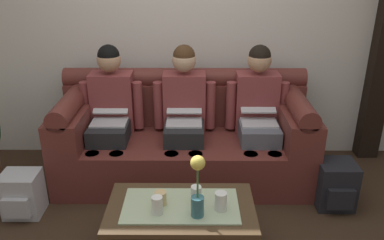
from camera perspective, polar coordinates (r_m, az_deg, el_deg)
back_wall_patterned at (r=3.87m, az=-1.02°, el=15.46°), size 6.00×0.12×2.90m
couch at (r=3.67m, az=-1.08°, el=-2.64°), size 2.25×0.88×0.96m
person_left at (r=3.63m, az=-11.56°, el=1.49°), size 0.56×0.67×1.22m
person_middle at (r=3.55m, az=-1.12°, el=1.50°), size 0.56×0.67×1.22m
person_right at (r=3.60m, az=9.42°, el=1.46°), size 0.56×0.67×1.22m
coffee_table at (r=2.75m, az=-1.60°, el=-13.05°), size 0.99×0.58×0.41m
flower_vase at (r=2.51m, az=0.81°, el=-9.66°), size 0.09×0.09×0.43m
cup_near_left at (r=2.62m, az=-5.01°, el=-12.05°), size 0.07×0.07×0.12m
cup_near_right at (r=2.65m, az=4.13°, el=-11.52°), size 0.08×0.08×0.13m
cup_far_center at (r=2.71m, az=0.59°, el=-10.61°), size 0.07×0.07×0.12m
cup_far_left at (r=2.71m, az=-4.52°, el=-11.09°), size 0.08×0.08×0.10m
backpack_left at (r=3.50m, az=-23.14°, el=-9.80°), size 0.29×0.29×0.36m
backpack_right at (r=3.52m, az=19.81°, el=-8.73°), size 0.30×0.32×0.39m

